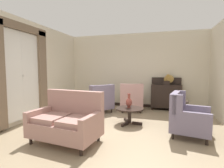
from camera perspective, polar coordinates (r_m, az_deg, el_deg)
name	(u,v)px	position (r m, az deg, el deg)	size (l,w,h in m)	color
ground	(116,130)	(4.44, 1.46, -14.93)	(8.03, 8.03, 0.00)	#9E896B
wall_back	(135,70)	(6.99, 7.57, 4.50)	(5.62, 0.08, 2.93)	beige
wall_left	(45,71)	(6.20, -21.51, 4.17)	(0.08, 4.01, 2.93)	beige
baseboard_back	(134,105)	(7.08, 7.37, -6.95)	(5.46, 0.03, 0.12)	black
window_with_curtains	(23,70)	(5.35, -27.53, 4.09)	(0.12, 1.86, 2.69)	silver
coffee_table	(130,111)	(4.81, 5.87, -9.06)	(0.76, 0.76, 0.44)	black
porcelain_vase	(129,102)	(4.81, 5.66, -5.92)	(0.17, 0.17, 0.39)	brown
settee	(67,121)	(3.76, -14.81, -11.97)	(1.48, 0.97, 1.04)	tan
armchair_far_left	(187,117)	(4.29, 23.63, -10.15)	(0.96, 1.00, 0.98)	slate
armchair_foreground_right	(100,101)	(6.00, -4.16, -5.54)	(1.15, 1.15, 0.98)	slate
armchair_near_sideboard	(131,99)	(6.25, 6.46, -5.12)	(0.95, 1.03, 1.01)	tan
side_table	(179,111)	(5.01, 21.39, -8.26)	(0.46, 0.46, 0.66)	black
sideboard	(166,96)	(6.68, 17.52, -3.68)	(1.07, 0.39, 1.20)	black
gramophone	(168,78)	(6.53, 18.13, 2.06)	(0.45, 0.54, 0.54)	black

